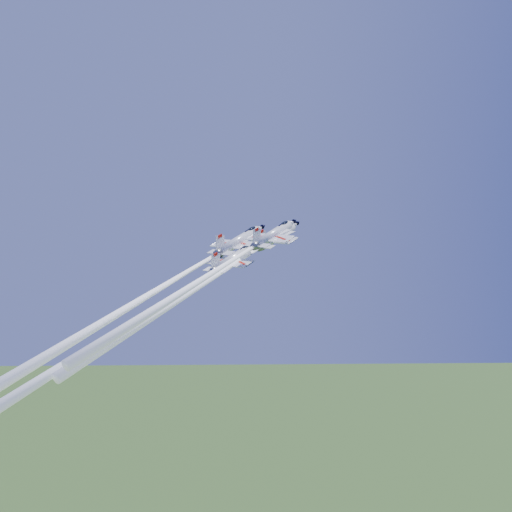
{
  "coord_description": "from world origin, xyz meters",
  "views": [
    {
      "loc": [
        -3.17,
        -116.67,
        96.75
      ],
      "look_at": [
        0.0,
        0.0,
        92.1
      ],
      "focal_mm": 40.0,
      "sensor_mm": 36.0,
      "label": 1
    }
  ],
  "objects_px": {
    "jet_left": "(159,289)",
    "jet_right": "(212,273)",
    "jet_slot": "(157,307)",
    "jet_lead": "(212,278)"
  },
  "relations": [
    {
      "from": "jet_left",
      "to": "jet_right",
      "type": "bearing_deg",
      "value": 12.19
    },
    {
      "from": "jet_right",
      "to": "jet_slot",
      "type": "height_order",
      "value": "jet_right"
    },
    {
      "from": "jet_lead",
      "to": "jet_left",
      "type": "distance_m",
      "value": 9.89
    },
    {
      "from": "jet_left",
      "to": "jet_slot",
      "type": "bearing_deg",
      "value": -48.23
    },
    {
      "from": "jet_left",
      "to": "jet_slot",
      "type": "height_order",
      "value": "jet_left"
    },
    {
      "from": "jet_right",
      "to": "jet_slot",
      "type": "bearing_deg",
      "value": -134.01
    },
    {
      "from": "jet_left",
      "to": "jet_right",
      "type": "xyz_separation_m",
      "value": [
        9.81,
        -4.7,
        3.13
      ]
    },
    {
      "from": "jet_lead",
      "to": "jet_left",
      "type": "xyz_separation_m",
      "value": [
        -9.37,
        -2.67,
        -1.66
      ]
    },
    {
      "from": "jet_left",
      "to": "jet_right",
      "type": "relative_size",
      "value": 1.25
    },
    {
      "from": "jet_left",
      "to": "jet_right",
      "type": "height_order",
      "value": "jet_left"
    }
  ]
}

